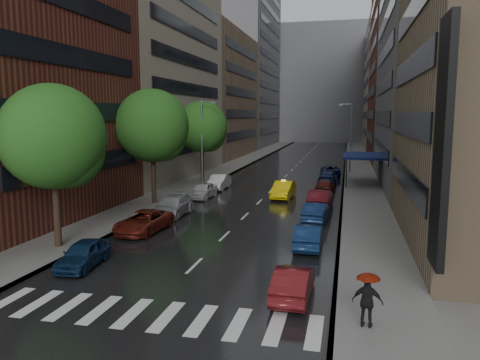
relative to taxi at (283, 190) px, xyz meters
name	(u,v)px	position (x,y,z in m)	size (l,w,h in m)	color
ground	(164,295)	(-1.78, -24.41, -0.78)	(220.00, 220.00, 0.00)	gray
road	(295,167)	(-1.78, 25.59, -0.77)	(14.00, 140.00, 0.01)	black
sidewalk_left	(235,165)	(-10.78, 25.59, -0.70)	(4.00, 140.00, 0.15)	gray
sidewalk_right	(358,168)	(7.22, 25.59, -0.70)	(4.00, 140.00, 0.15)	gray
crosswalk	(150,315)	(-1.58, -26.41, -0.76)	(13.15, 2.80, 0.01)	silver
buildings_left	(212,64)	(-16.78, 34.38, 15.21)	(8.00, 108.00, 38.00)	maroon
buildings_right	(403,64)	(13.22, 32.29, 14.26)	(8.05, 109.10, 36.00)	#937A5B
building_far	(323,84)	(-1.78, 93.59, 15.22)	(40.00, 14.00, 32.00)	slate
tree_near	(53,137)	(-10.38, -19.21, 5.64)	(5.88, 5.88, 9.38)	#382619
tree_mid	(152,126)	(-10.38, -5.54, 5.93)	(6.14, 6.14, 9.79)	#382619
tree_far	(202,127)	(-10.38, 8.15, 5.50)	(5.75, 5.75, 9.17)	#382619
taxi	(283,190)	(0.00, 0.00, 0.00)	(1.64, 4.71, 1.55)	yellow
parked_cars_left	(175,205)	(-7.18, -9.03, -0.05)	(2.71, 29.84, 1.51)	#0E2343
parked_cars_right	(323,192)	(3.62, -0.20, -0.05)	(2.71, 44.85, 1.60)	maroon
ped_red_umbrella	(368,295)	(6.52, -25.89, 0.55)	(1.14, 0.82, 2.01)	black
street_lamp_left	(203,140)	(-9.50, 5.59, 4.11)	(1.74, 0.22, 9.00)	gray
street_lamp_right	(350,136)	(5.94, 20.59, 4.11)	(1.74, 0.22, 9.00)	gray
awning	(362,156)	(7.20, 10.59, 2.36)	(4.00, 8.00, 3.12)	navy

